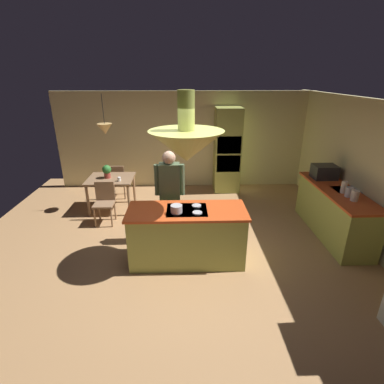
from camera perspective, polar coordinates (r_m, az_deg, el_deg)
ground at (r=5.26m, az=-0.98°, el=-11.82°), size 8.16×8.16×0.00m
wall_back at (r=8.00m, az=-1.39°, el=10.04°), size 6.80×0.10×2.55m
wall_right at (r=6.03m, az=31.51°, el=2.76°), size 0.10×7.20×2.55m
kitchen_island at (r=4.84m, az=-0.98°, el=-8.47°), size 1.90×0.77×0.96m
counter_run_right at (r=6.25m, az=26.01°, el=-3.46°), size 0.73×2.15×0.94m
oven_tower at (r=7.73m, az=6.91°, el=8.06°), size 0.66×0.62×2.18m
dining_table at (r=6.88m, az=-15.56°, el=1.83°), size 1.01×0.86×0.76m
person_at_island at (r=5.21m, az=-4.35°, el=0.15°), size 0.53×0.23×1.73m
range_hood at (r=4.28m, az=-1.11°, el=9.33°), size 1.10×1.10×1.00m
pendant_light_over_table at (r=6.58m, az=-16.64°, el=11.76°), size 0.32×0.32×0.82m
chair_facing_island at (r=6.34m, az=-16.72°, el=-1.47°), size 0.40×0.40×0.87m
chair_by_back_wall at (r=7.52m, az=-14.36°, el=2.47°), size 0.40×0.40×0.87m
potted_plant_on_table at (r=6.81m, az=-16.31°, el=4.01°), size 0.20×0.20×0.30m
cup_on_table at (r=6.57m, az=-14.05°, el=2.46°), size 0.07×0.07×0.09m
canister_flour at (r=5.63m, az=29.23°, el=-0.63°), size 0.12×0.12×0.19m
canister_sugar at (r=5.78m, az=28.36°, el=-0.01°), size 0.13×0.13×0.17m
canister_tea at (r=5.91m, az=27.58°, el=0.84°), size 0.10×0.10×0.22m
microwave_on_counter at (r=6.57m, az=24.45°, el=3.62°), size 0.46×0.36×0.28m
cooking_pot_on_cooktop at (r=4.47m, az=-3.06°, el=-3.31°), size 0.18×0.18×0.12m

